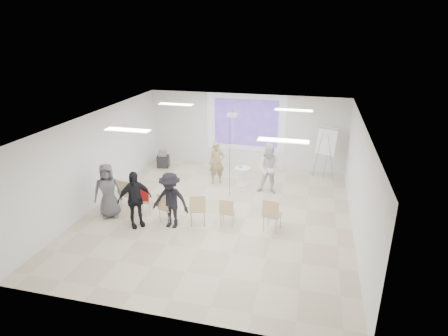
% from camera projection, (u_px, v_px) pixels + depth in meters
% --- Properties ---
extents(floor, '(8.00, 9.00, 0.10)m').
position_uv_depth(floor, '(218.00, 216.00, 11.65)').
color(floor, beige).
rests_on(floor, ground).
extents(ceiling, '(8.00, 9.00, 0.10)m').
position_uv_depth(ceiling, '(217.00, 118.00, 10.55)').
color(ceiling, white).
rests_on(ceiling, wall_back).
extents(wall_back, '(8.00, 0.10, 3.00)m').
position_uv_depth(wall_back, '(246.00, 131.00, 15.23)').
color(wall_back, silver).
rests_on(wall_back, floor).
extents(wall_left, '(0.10, 9.00, 3.00)m').
position_uv_depth(wall_left, '(96.00, 159.00, 12.01)').
color(wall_left, silver).
rests_on(wall_left, floor).
extents(wall_right, '(0.10, 9.00, 3.00)m').
position_uv_depth(wall_right, '(361.00, 182.00, 10.20)').
color(wall_right, silver).
rests_on(wall_right, floor).
extents(projection_halo, '(3.20, 0.01, 2.30)m').
position_uv_depth(projection_halo, '(246.00, 123.00, 15.05)').
color(projection_halo, silver).
rests_on(projection_halo, wall_back).
extents(projection_image, '(2.60, 0.01, 1.90)m').
position_uv_depth(projection_image, '(246.00, 123.00, 15.04)').
color(projection_image, '#4F30A4').
rests_on(projection_image, wall_back).
extents(pedestal_table, '(0.65, 0.65, 0.72)m').
position_uv_depth(pedestal_table, '(242.00, 175.00, 13.61)').
color(pedestal_table, white).
rests_on(pedestal_table, floor).
extents(player_left, '(0.77, 0.67, 1.77)m').
position_uv_depth(player_left, '(217.00, 160.00, 13.69)').
color(player_left, '#97845D').
rests_on(player_left, floor).
extents(player_right, '(1.00, 0.82, 1.98)m').
position_uv_depth(player_right, '(270.00, 166.00, 12.81)').
color(player_right, white).
rests_on(player_right, floor).
extents(controller_left, '(0.09, 0.12, 0.04)m').
position_uv_depth(controller_left, '(223.00, 151.00, 13.77)').
color(controller_left, silver).
rests_on(controller_left, player_left).
extents(controller_right, '(0.05, 0.12, 0.04)m').
position_uv_depth(controller_right, '(266.00, 154.00, 12.95)').
color(controller_right, white).
rests_on(controller_right, player_right).
extents(chair_far_left, '(0.54, 0.57, 0.99)m').
position_uv_depth(chair_far_left, '(127.00, 192.00, 11.80)').
color(chair_far_left, tan).
rests_on(chair_far_left, floor).
extents(chair_left_mid, '(0.45, 0.47, 0.83)m').
position_uv_depth(chair_left_mid, '(145.00, 199.00, 11.51)').
color(chair_left_mid, tan).
rests_on(chair_left_mid, floor).
extents(chair_left_inner, '(0.56, 0.58, 0.93)m').
position_uv_depth(chair_left_inner, '(166.00, 206.00, 10.96)').
color(chair_left_inner, tan).
rests_on(chair_left_inner, floor).
extents(chair_center, '(0.60, 0.62, 0.99)m').
position_uv_depth(chair_center, '(198.00, 207.00, 10.80)').
color(chair_center, '#D0B778').
rests_on(chair_center, floor).
extents(chair_right_inner, '(0.42, 0.45, 0.87)m').
position_uv_depth(chair_right_inner, '(227.00, 210.00, 10.78)').
color(chair_right_inner, tan).
rests_on(chair_right_inner, floor).
extents(chair_right_far, '(0.56, 0.59, 0.99)m').
position_uv_depth(chair_right_far, '(272.00, 213.00, 10.48)').
color(chair_right_far, tan).
rests_on(chair_right_far, floor).
extents(red_jacket, '(0.43, 0.16, 0.40)m').
position_uv_depth(red_jacket, '(142.00, 195.00, 11.30)').
color(red_jacket, '#B11516').
rests_on(red_jacket, chair_left_mid).
extents(laptop, '(0.40, 0.34, 0.03)m').
position_uv_depth(laptop, '(168.00, 206.00, 11.06)').
color(laptop, black).
rests_on(laptop, chair_left_inner).
extents(audience_left, '(1.29, 1.28, 1.95)m').
position_uv_depth(audience_left, '(134.00, 195.00, 10.63)').
color(audience_left, black).
rests_on(audience_left, floor).
extents(audience_mid, '(1.26, 0.73, 1.90)m').
position_uv_depth(audience_mid, '(170.00, 197.00, 10.60)').
color(audience_mid, black).
rests_on(audience_mid, floor).
extents(audience_outer, '(1.10, 0.94, 1.90)m').
position_uv_depth(audience_outer, '(108.00, 188.00, 11.21)').
color(audience_outer, '#57575C').
rests_on(audience_outer, floor).
extents(flipchart_easel, '(0.81, 0.65, 2.00)m').
position_uv_depth(flipchart_easel, '(327.00, 142.00, 13.85)').
color(flipchart_easel, gray).
rests_on(flipchart_easel, floor).
extents(av_cart, '(0.54, 0.46, 0.71)m').
position_uv_depth(av_cart, '(163.00, 160.00, 15.43)').
color(av_cart, black).
rests_on(av_cart, floor).
extents(ceiling_projector, '(0.30, 0.25, 3.00)m').
position_uv_depth(ceiling_projector, '(232.00, 119.00, 12.01)').
color(ceiling_projector, white).
rests_on(ceiling_projector, ceiling).
extents(fluor_panel_nw, '(1.20, 0.30, 0.02)m').
position_uv_depth(fluor_panel_nw, '(176.00, 104.00, 12.85)').
color(fluor_panel_nw, white).
rests_on(fluor_panel_nw, ceiling).
extents(fluor_panel_ne, '(1.20, 0.30, 0.02)m').
position_uv_depth(fluor_panel_ne, '(294.00, 110.00, 11.95)').
color(fluor_panel_ne, white).
rests_on(fluor_panel_ne, ceiling).
extents(fluor_panel_sw, '(1.20, 0.30, 0.02)m').
position_uv_depth(fluor_panel_sw, '(128.00, 130.00, 9.67)').
color(fluor_panel_sw, white).
rests_on(fluor_panel_sw, ceiling).
extents(fluor_panel_se, '(1.20, 0.30, 0.02)m').
position_uv_depth(fluor_panel_se, '(283.00, 141.00, 8.77)').
color(fluor_panel_se, white).
rests_on(fluor_panel_se, ceiling).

